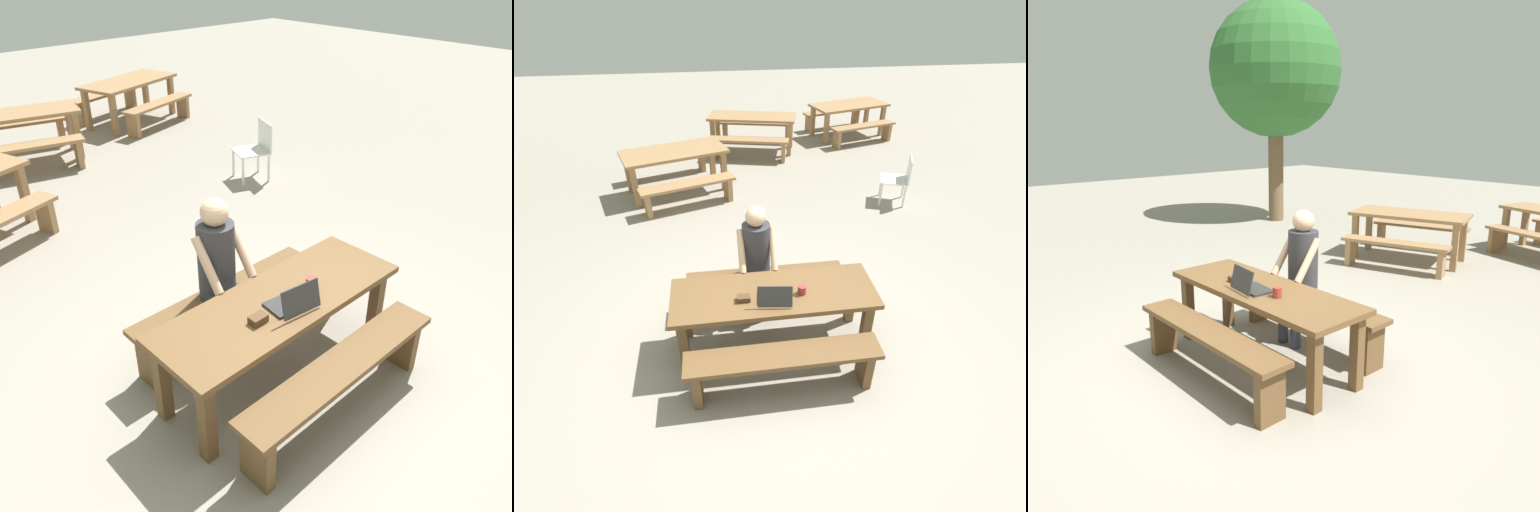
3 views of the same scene
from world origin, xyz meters
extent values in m
plane|color=gray|center=(0.00, 0.00, 0.00)|extent=(30.00, 30.00, 0.00)
cube|color=brown|center=(0.00, 0.00, 0.68)|extent=(1.98, 0.69, 0.05)
cube|color=brown|center=(-0.89, -0.24, 0.33)|extent=(0.09, 0.09, 0.65)
cube|color=brown|center=(0.89, -0.24, 0.33)|extent=(0.09, 0.09, 0.65)
cube|color=brown|center=(-0.89, 0.24, 0.33)|extent=(0.09, 0.09, 0.65)
cube|color=brown|center=(0.89, 0.24, 0.33)|extent=(0.09, 0.09, 0.65)
cube|color=brown|center=(0.00, -0.59, 0.45)|extent=(1.76, 0.30, 0.05)
cube|color=brown|center=(-0.78, -0.59, 0.22)|extent=(0.08, 0.24, 0.43)
cube|color=brown|center=(0.78, -0.59, 0.22)|extent=(0.08, 0.24, 0.43)
cube|color=brown|center=(0.00, 0.59, 0.45)|extent=(1.76, 0.30, 0.05)
cube|color=brown|center=(-0.78, 0.59, 0.22)|extent=(0.08, 0.24, 0.43)
cube|color=brown|center=(0.78, 0.59, 0.22)|extent=(0.08, 0.24, 0.43)
cube|color=#2D2D2D|center=(-0.01, -0.09, 0.71)|extent=(0.34, 0.25, 0.02)
cube|color=#2D2D2D|center=(-0.02, -0.22, 0.82)|extent=(0.32, 0.10, 0.20)
cube|color=#0F1933|center=(-0.02, -0.21, 0.83)|extent=(0.30, 0.09, 0.18)
cube|color=#4C331E|center=(-0.30, -0.08, 0.73)|extent=(0.12, 0.08, 0.05)
cylinder|color=#99332D|center=(0.26, -0.06, 0.75)|extent=(0.08, 0.08, 0.09)
cylinder|color=#333847|center=(-0.19, 0.41, 0.24)|extent=(0.10, 0.10, 0.48)
cylinder|color=#333847|center=(-0.01, 0.41, 0.24)|extent=(0.10, 0.10, 0.48)
cube|color=#333847|center=(-0.10, 0.50, 0.52)|extent=(0.28, 0.28, 0.12)
cylinder|color=#333338|center=(-0.10, 0.59, 0.84)|extent=(0.29, 0.29, 0.57)
cylinder|color=#DBAD89|center=(-0.27, 0.49, 0.88)|extent=(0.07, 0.32, 0.41)
cylinder|color=#DBAD89|center=(0.07, 0.49, 0.88)|extent=(0.07, 0.32, 0.41)
sphere|color=#DBAD89|center=(-0.10, 0.59, 1.22)|extent=(0.21, 0.21, 0.21)
cube|color=#9E754C|center=(-1.15, 3.92, 0.73)|extent=(1.92, 1.33, 0.05)
cube|color=#9E754C|center=(-1.79, 3.38, 0.35)|extent=(0.11, 0.11, 0.70)
cube|color=#9E754C|center=(-0.31, 3.87, 0.35)|extent=(0.11, 0.11, 0.70)
cube|color=#9E754C|center=(-1.98, 3.98, 0.35)|extent=(0.11, 0.11, 0.70)
cube|color=#9E754C|center=(-0.51, 4.46, 0.35)|extent=(0.11, 0.11, 0.70)
cube|color=#9E754C|center=(-0.92, 3.24, 0.42)|extent=(1.59, 0.78, 0.05)
cube|color=#9E754C|center=(-1.58, 3.03, 0.20)|extent=(0.15, 0.25, 0.40)
cube|color=#9E754C|center=(-0.27, 3.46, 0.20)|extent=(0.15, 0.25, 0.40)
cube|color=#9E754C|center=(-1.37, 4.60, 0.42)|extent=(1.59, 0.78, 0.05)
cube|color=#9E754C|center=(-2.03, 4.39, 0.20)|extent=(0.15, 0.25, 0.40)
cube|color=#9E754C|center=(-0.72, 4.82, 0.20)|extent=(0.15, 0.25, 0.40)
cube|color=#9E754C|center=(-0.45, 5.77, 0.35)|extent=(0.11, 0.11, 0.70)
cube|color=#9E754C|center=(-0.33, 6.26, 0.35)|extent=(0.11, 0.11, 0.70)
cube|color=#9E754C|center=(0.26, 5.24, 0.43)|extent=(1.68, 0.69, 0.05)
cube|color=#9E754C|center=(-0.45, 5.41, 0.20)|extent=(0.14, 0.25, 0.40)
cylinder|color=brown|center=(-5.03, 4.51, 1.17)|extent=(0.33, 0.33, 2.35)
sphere|color=#2D662D|center=(-5.03, 4.51, 3.17)|extent=(2.75, 2.75, 2.75)
camera|label=1|loc=(-2.24, -2.11, 2.92)|focal=37.00mm
camera|label=2|loc=(-0.47, -3.00, 3.23)|focal=28.62mm
camera|label=3|loc=(3.21, -2.63, 2.13)|focal=34.69mm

